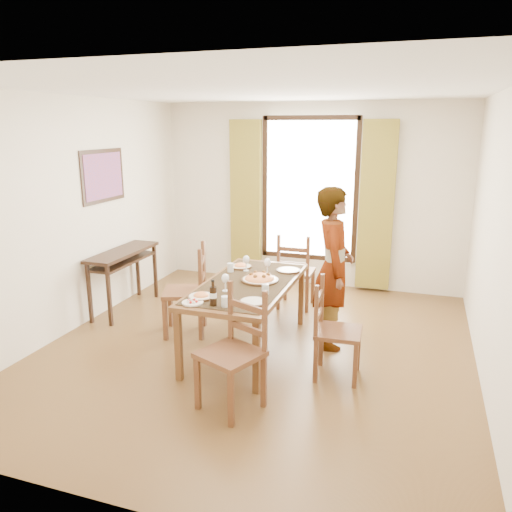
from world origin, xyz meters
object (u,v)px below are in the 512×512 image
(dining_table, at_px, (247,288))
(pasta_platter, at_px, (260,277))
(console_table, at_px, (123,259))
(man, at_px, (333,268))

(dining_table, bearing_deg, pasta_platter, 38.79)
(console_table, bearing_deg, pasta_platter, -14.77)
(console_table, xyz_separation_m, dining_table, (1.93, -0.62, 0.01))
(console_table, distance_m, man, 2.79)
(pasta_platter, bearing_deg, console_table, 165.23)
(dining_table, distance_m, pasta_platter, 0.18)
(dining_table, xyz_separation_m, pasta_platter, (0.11, 0.09, 0.12))
(man, bearing_deg, console_table, 74.37)
(console_table, height_order, dining_table, console_table)
(man, distance_m, pasta_platter, 0.80)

